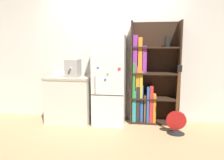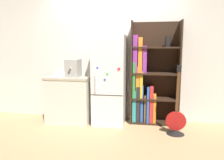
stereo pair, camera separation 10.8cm
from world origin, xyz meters
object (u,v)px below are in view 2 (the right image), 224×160
object	(u,v)px
bookshelf	(148,81)
espresso_machine	(73,68)
guitar	(176,124)
refrigerator	(110,80)

from	to	relation	value
bookshelf	espresso_machine	distance (m)	1.45
espresso_machine	guitar	size ratio (longest dim) A/B	0.31
bookshelf	espresso_machine	size ratio (longest dim) A/B	5.31
refrigerator	bookshelf	distance (m)	0.74
refrigerator	espresso_machine	world-z (taller)	refrigerator
bookshelf	refrigerator	bearing A→B (deg)	-168.18
bookshelf	guitar	world-z (taller)	bookshelf
refrigerator	bookshelf	bearing A→B (deg)	11.82
refrigerator	bookshelf	size ratio (longest dim) A/B	0.87
guitar	espresso_machine	bearing A→B (deg)	170.11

